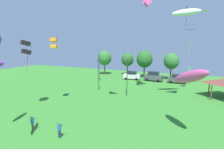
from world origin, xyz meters
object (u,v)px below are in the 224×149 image
light_post_1 (127,75)px  light_post_2 (98,73)px  person_standing_mid_field (59,129)px  parked_car_third_from_left (177,79)px  kite_flying_4 (26,47)px  kite_flying_8 (147,3)px  treeline_tree_2 (145,59)px  treeline_tree_3 (171,61)px  person_standing_near_foreground (33,123)px  kite_flying_5 (194,36)px  kite_flying_0 (187,12)px  parked_car_second_from_left (154,76)px  kite_flying_1 (54,43)px  treeline_tree_1 (127,60)px  parked_car_leftmost (132,75)px  kite_flying_7 (210,13)px  kite_flying_6 (190,77)px  light_post_3 (99,66)px  treeline_tree_0 (105,58)px

light_post_1 → light_post_2: 7.03m
person_standing_mid_field → parked_car_third_from_left: bearing=73.1°
parked_car_third_from_left → light_post_2: light_post_2 is taller
kite_flying_4 → kite_flying_8: bearing=53.1°
treeline_tree_2 → treeline_tree_3: treeline_tree_2 is taller
person_standing_near_foreground → light_post_1: 17.79m
kite_flying_5 → light_post_1: kite_flying_5 is taller
kite_flying_0 → parked_car_second_from_left: kite_flying_0 is taller
parked_car_third_from_left → kite_flying_1: bearing=-125.5°
treeline_tree_1 → treeline_tree_2: treeline_tree_2 is taller
person_standing_mid_field → parked_car_second_from_left: parked_car_second_from_left is taller
parked_car_leftmost → treeline_tree_2: size_ratio=0.60×
person_standing_mid_field → kite_flying_7: bearing=56.0°
kite_flying_4 → kite_flying_5: kite_flying_5 is taller
kite_flying_8 → parked_car_leftmost: 19.79m
kite_flying_8 → parked_car_second_from_left: kite_flying_8 is taller
kite_flying_6 → light_post_2: 21.34m
light_post_1 → treeline_tree_2: 19.54m
parked_car_third_from_left → light_post_2: 20.11m
parked_car_third_from_left → light_post_3: light_post_3 is taller
parked_car_leftmost → light_post_1: (3.83, -14.97, 2.74)m
kite_flying_0 → light_post_3: 24.10m
kite_flying_7 → light_post_3: bearing=169.4°
kite_flying_0 → kite_flying_5: kite_flying_0 is taller
person_standing_mid_field → kite_flying_5: 22.80m
kite_flying_0 → parked_car_leftmost: bearing=134.0°
parked_car_leftmost → kite_flying_6: bearing=-67.8°
person_standing_near_foreground → kite_flying_1: (-3.81, 8.15, 8.65)m
person_standing_mid_field → treeline_tree_1: size_ratio=0.24×
kite_flying_5 → treeline_tree_1: bearing=130.1°
person_standing_near_foreground → kite_flying_8: bearing=68.9°
kite_flying_0 → kite_flying_4: size_ratio=1.09×
kite_flying_7 → parked_car_leftmost: (-16.60, 9.87, -13.44)m
person_standing_mid_field → parked_car_leftmost: bearing=93.3°
parked_car_leftmost → parked_car_second_from_left: size_ratio=0.96×
person_standing_near_foreground → kite_flying_4: size_ratio=0.39×
kite_flying_6 → person_standing_mid_field: bearing=-153.0°
parked_car_leftmost → light_post_3: light_post_3 is taller
kite_flying_5 → parked_car_leftmost: kite_flying_5 is taller
parked_car_second_from_left → treeline_tree_0: size_ratio=0.64×
kite_flying_1 → light_post_1: size_ratio=0.24×
kite_flying_0 → treeline_tree_0: size_ratio=0.64×
kite_flying_0 → light_post_1: kite_flying_0 is taller
kite_flying_1 → light_post_3: (-2.02, 18.20, -5.68)m
person_standing_near_foreground → parked_car_third_from_left: parked_car_third_from_left is taller
kite_flying_1 → parked_car_third_from_left: (16.51, 23.95, -8.50)m
parked_car_second_from_left → treeline_tree_0: (-16.10, 3.95, 3.94)m
parked_car_second_from_left → treeline_tree_1: 11.54m
treeline_tree_0 → parked_car_third_from_left: bearing=-10.4°
kite_flying_5 → treeline_tree_2: kite_flying_5 is taller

